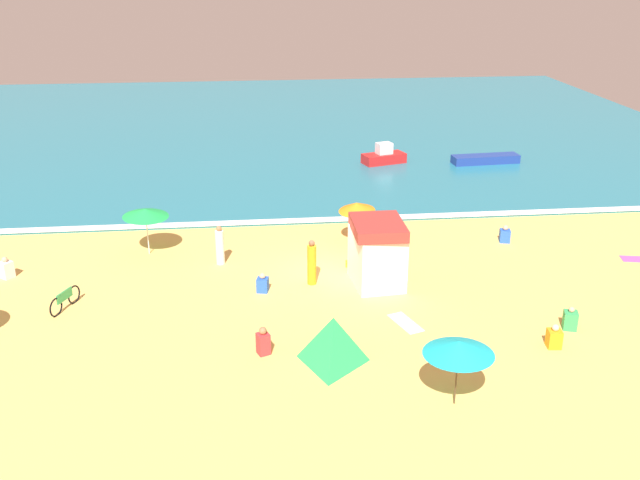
# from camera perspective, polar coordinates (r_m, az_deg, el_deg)

# --- Properties ---
(ground_plane) EXTENTS (60.00, 60.00, 0.00)m
(ground_plane) POSITION_cam_1_polar(r_m,az_deg,el_deg) (29.26, 0.68, -2.78)
(ground_plane) COLOR #EDBC60
(ocean_water) EXTENTS (60.00, 44.00, 0.10)m
(ocean_water) POSITION_cam_1_polar(r_m,az_deg,el_deg) (55.86, -2.69, 9.18)
(ocean_water) COLOR teal
(ocean_water) RESTS_ON ground_plane
(wave_breaker_foam) EXTENTS (57.00, 0.70, 0.01)m
(wave_breaker_foam) POSITION_cam_1_polar(r_m,az_deg,el_deg) (35.02, -0.51, 1.62)
(wave_breaker_foam) COLOR white
(wave_breaker_foam) RESTS_ON ocean_water
(lifeguard_cabana) EXTENTS (2.03, 2.55, 2.64)m
(lifeguard_cabana) POSITION_cam_1_polar(r_m,az_deg,el_deg) (28.03, 4.62, -0.99)
(lifeguard_cabana) COLOR white
(lifeguard_cabana) RESTS_ON ground_plane
(beach_umbrella_0) EXTENTS (2.88, 2.89, 2.11)m
(beach_umbrella_0) POSITION_cam_1_polar(r_m,az_deg,el_deg) (20.67, 11.10, -8.49)
(beach_umbrella_0) COLOR #4C3823
(beach_umbrella_0) RESTS_ON ground_plane
(beach_umbrella_3) EXTENTS (2.81, 2.81, 2.14)m
(beach_umbrella_3) POSITION_cam_1_polar(r_m,az_deg,el_deg) (31.52, -13.86, 2.13)
(beach_umbrella_3) COLOR silver
(beach_umbrella_3) RESTS_ON ground_plane
(beach_umbrella_4) EXTENTS (2.37, 2.37, 2.02)m
(beach_umbrella_4) POSITION_cam_1_polar(r_m,az_deg,el_deg) (31.94, 2.97, 2.69)
(beach_umbrella_4) COLOR silver
(beach_umbrella_4) RESTS_ON ground_plane
(beach_tent) EXTENTS (2.16, 2.63, 1.49)m
(beach_tent) POSITION_cam_1_polar(r_m,az_deg,el_deg) (23.04, 1.08, -7.90)
(beach_tent) COLOR green
(beach_tent) RESTS_ON ground_plane
(parked_bicycle) EXTENTS (0.76, 1.70, 0.76)m
(parked_bicycle) POSITION_cam_1_polar(r_m,az_deg,el_deg) (27.95, -19.83, -4.53)
(parked_bicycle) COLOR black
(parked_bicycle) RESTS_ON ground_plane
(beachgoer_0) EXTENTS (0.49, 0.49, 0.98)m
(beachgoer_0) POSITION_cam_1_polar(r_m,az_deg,el_deg) (23.51, -4.59, -8.18)
(beachgoer_0) COLOR red
(beachgoer_0) RESTS_ON ground_plane
(beachgoer_1) EXTENTS (0.52, 0.52, 0.79)m
(beachgoer_1) POSITION_cam_1_polar(r_m,az_deg,el_deg) (27.75, -4.64, -3.54)
(beachgoer_1) COLOR blue
(beachgoer_1) RESTS_ON ground_plane
(beachgoer_3) EXTENTS (0.46, 0.46, 1.71)m
(beachgoer_3) POSITION_cam_1_polar(r_m,az_deg,el_deg) (30.28, -8.06, -0.50)
(beachgoer_3) COLOR white
(beachgoer_3) RESTS_ON ground_plane
(beachgoer_4) EXTENTS (0.65, 0.65, 0.91)m
(beachgoer_4) POSITION_cam_1_polar(r_m,az_deg,el_deg) (31.54, -23.93, -2.14)
(beachgoer_4) COLOR white
(beachgoer_4) RESTS_ON ground_plane
(beachgoer_5) EXTENTS (0.58, 0.58, 0.85)m
(beachgoer_5) POSITION_cam_1_polar(r_m,az_deg,el_deg) (26.46, 19.49, -6.07)
(beachgoer_5) COLOR green
(beachgoer_5) RESTS_ON ground_plane
(beachgoer_6) EXTENTS (0.49, 0.49, 0.84)m
(beachgoer_6) POSITION_cam_1_polar(r_m,az_deg,el_deg) (25.11, 18.32, -7.47)
(beachgoer_6) COLOR orange
(beachgoer_6) RESTS_ON ground_plane
(beachgoer_7) EXTENTS (0.40, 0.40, 1.87)m
(beachgoer_7) POSITION_cam_1_polar(r_m,az_deg,el_deg) (28.09, -0.67, -1.90)
(beachgoer_7) COLOR orange
(beachgoer_7) RESTS_ON ground_plane
(beachgoer_8) EXTENTS (0.55, 0.55, 0.82)m
(beachgoer_8) POSITION_cam_1_polar(r_m,az_deg,el_deg) (33.57, 14.65, 0.39)
(beachgoer_8) COLOR blue
(beachgoer_8) RESTS_ON ground_plane
(beach_towel_0) EXTENTS (1.43, 0.95, 0.01)m
(beach_towel_0) POSITION_cam_1_polar(r_m,az_deg,el_deg) (33.64, 24.14, -1.42)
(beach_towel_0) COLOR #D84CA5
(beach_towel_0) RESTS_ON ground_plane
(beach_towel_1) EXTENTS (1.15, 0.90, 0.01)m
(beach_towel_1) POSITION_cam_1_polar(r_m,az_deg,el_deg) (30.26, 3.07, -1.94)
(beach_towel_1) COLOR orange
(beach_towel_1) RESTS_ON ground_plane
(beach_towel_2) EXTENTS (1.10, 1.72, 0.01)m
(beach_towel_2) POSITION_cam_1_polar(r_m,az_deg,el_deg) (25.68, 6.90, -6.63)
(beach_towel_2) COLOR white
(beach_towel_2) RESTS_ON ground_plane
(small_boat_0) EXTENTS (4.32, 1.39, 0.52)m
(small_boat_0) POSITION_cam_1_polar(r_m,az_deg,el_deg) (46.20, 13.17, 6.36)
(small_boat_0) COLOR navy
(small_boat_0) RESTS_ON ocean_water
(small_boat_1) EXTENTS (2.90, 1.91, 1.30)m
(small_boat_1) POSITION_cam_1_polar(r_m,az_deg,el_deg) (45.15, 5.16, 6.72)
(small_boat_1) COLOR red
(small_boat_1) RESTS_ON ocean_water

